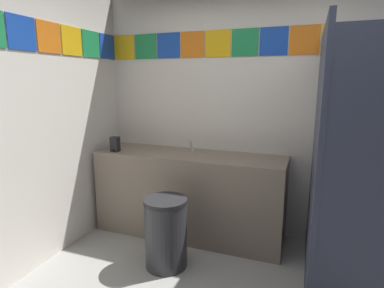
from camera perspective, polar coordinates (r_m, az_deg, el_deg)
wall_back at (r=3.34m, az=14.13°, el=5.25°), size 3.66×0.09×2.61m
vanity_counter at (r=3.41m, az=-0.55°, el=-9.09°), size 2.00×0.57×0.90m
faucet_center at (r=3.35m, az=-0.01°, el=-0.61°), size 0.04×0.10×0.14m
soap_dispenser at (r=3.49m, az=-13.85°, el=-0.02°), size 0.09×0.09×0.16m
stall_divider at (r=2.41m, az=25.73°, el=-5.03°), size 0.92×1.39×2.03m
toilet at (r=3.17m, az=29.54°, el=-15.26°), size 0.39×0.49×0.74m
trash_bin at (r=2.92m, az=-4.78°, el=-15.76°), size 0.39×0.39×0.64m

